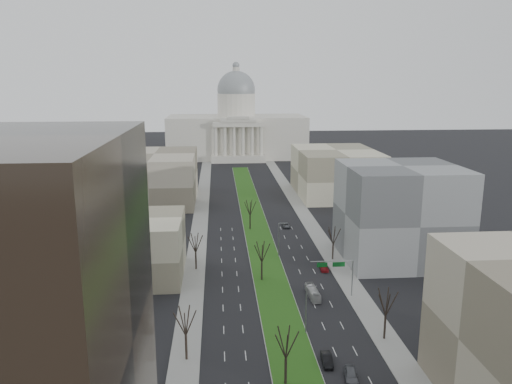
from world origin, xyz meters
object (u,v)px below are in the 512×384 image
car_grey_far (286,225)px  box_van (313,293)px  car_red (324,267)px  car_black (327,359)px  car_grey_near (351,375)px

car_grey_far → box_van: 51.16m
box_van → car_grey_far: bearing=85.7°
car_red → box_van: (-5.60, -15.22, 0.36)m
car_grey_far → box_van: bearing=-94.6°
car_black → car_grey_far: size_ratio=1.03×
car_grey_far → box_van: box_van is taller
car_black → car_red: 41.03m
car_grey_near → car_red: bearing=91.4°
car_grey_near → car_black: size_ratio=1.04×
box_van → car_grey_near: bearing=-92.4°
car_grey_far → car_black: bearing=-96.0°
car_red → car_grey_far: size_ratio=1.06×
car_red → car_black: bearing=-97.2°
car_grey_near → car_black: bearing=128.0°
car_black → car_grey_far: 76.25m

